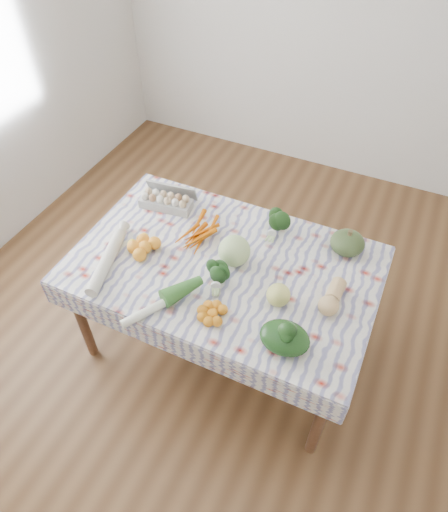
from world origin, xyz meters
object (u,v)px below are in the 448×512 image
(dining_table, at_px, (224,273))
(grapefruit, at_px, (278,295))
(kabocha_squash, at_px, (347,243))
(butternut_squash, at_px, (333,296))
(cabbage, at_px, (234,251))
(egg_carton, at_px, (166,202))

(dining_table, bearing_deg, grapefruit, -20.10)
(kabocha_squash, height_order, butternut_squash, kabocha_squash)
(dining_table, relative_size, cabbage, 9.17)
(kabocha_squash, xyz_separation_m, butternut_squash, (0.03, -0.40, -0.01))
(cabbage, distance_m, butternut_squash, 0.57)
(kabocha_squash, relative_size, cabbage, 1.10)
(dining_table, bearing_deg, cabbage, 36.32)
(egg_carton, xyz_separation_m, grapefruit, (0.89, -0.41, 0.02))
(dining_table, distance_m, butternut_squash, 0.62)
(dining_table, distance_m, kabocha_squash, 0.71)
(cabbage, bearing_deg, dining_table, -143.68)
(dining_table, distance_m, cabbage, 0.18)
(cabbage, xyz_separation_m, butternut_squash, (0.56, -0.05, -0.04))
(egg_carton, height_order, butternut_squash, butternut_squash)
(egg_carton, xyz_separation_m, butternut_squash, (1.14, -0.30, 0.01))
(kabocha_squash, relative_size, butternut_squash, 0.85)
(kabocha_squash, distance_m, cabbage, 0.64)
(kabocha_squash, bearing_deg, cabbage, -147.12)
(cabbage, relative_size, grapefruit, 1.43)
(dining_table, distance_m, grapefruit, 0.41)
(cabbage, distance_m, grapefruit, 0.36)
(dining_table, height_order, kabocha_squash, kabocha_squash)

